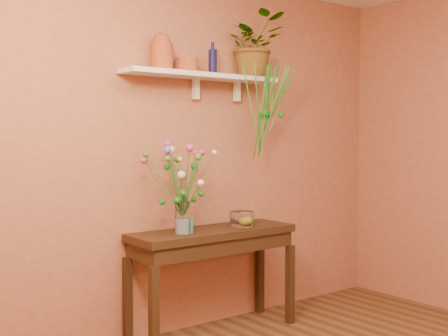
{
  "coord_description": "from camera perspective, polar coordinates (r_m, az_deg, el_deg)",
  "views": [
    {
      "loc": [
        -2.47,
        -1.65,
        1.46
      ],
      "look_at": [
        0.0,
        1.55,
        1.25
      ],
      "focal_mm": 46.48,
      "sensor_mm": 36.0,
      "label": 1
    }
  ],
  "objects": [
    {
      "name": "lemon",
      "position": [
        4.45,
        2.06,
        -5.19
      ],
      "size": [
        0.08,
        0.08,
        0.08
      ],
      "primitive_type": "sphere",
      "color": "yellow",
      "rests_on": "glass_bowl"
    },
    {
      "name": "wall_shelf",
      "position": [
        4.37,
        -2.0,
        8.95
      ],
      "size": [
        1.3,
        0.24,
        0.19
      ],
      "color": "white",
      "rests_on": "room"
    },
    {
      "name": "bouquet",
      "position": [
        4.06,
        -4.24,
        -0.13
      ],
      "size": [
        0.52,
        0.43,
        0.54
      ],
      "color": "#386B28",
      "rests_on": "glass_vase"
    },
    {
      "name": "blue_bottle",
      "position": [
        4.41,
        -1.12,
        10.45
      ],
      "size": [
        0.06,
        0.06,
        0.24
      ],
      "color": "#121140",
      "rests_on": "wall_shelf"
    },
    {
      "name": "spider_plant",
      "position": [
        4.73,
        2.93,
        11.91
      ],
      "size": [
        0.53,
        0.49,
        0.51
      ],
      "primitive_type": "imported",
      "rotation": [
        0.0,
        0.0,
        -0.21
      ],
      "color": "#197116",
      "rests_on": "wall_shelf"
    },
    {
      "name": "sideboard",
      "position": [
        4.34,
        -1.07,
        -7.5
      ],
      "size": [
        1.29,
        0.42,
        0.79
      ],
      "color": "#322013",
      "rests_on": "ground"
    },
    {
      "name": "room",
      "position": [
        2.98,
        18.56,
        0.69
      ],
      "size": [
        4.04,
        4.04,
        2.7
      ],
      "color": "brown",
      "rests_on": "ground"
    },
    {
      "name": "glass_bowl",
      "position": [
        4.44,
        1.78,
        -5.08
      ],
      "size": [
        0.19,
        0.19,
        0.11
      ],
      "color": "white",
      "rests_on": "sideboard"
    },
    {
      "name": "glass_vase",
      "position": [
        4.1,
        -4.08,
        -5.12
      ],
      "size": [
        0.11,
        0.11,
        0.23
      ],
      "color": "white",
      "rests_on": "sideboard"
    },
    {
      "name": "carton",
      "position": [
        4.11,
        -3.51,
        -5.69
      ],
      "size": [
        0.07,
        0.06,
        0.11
      ],
      "primitive_type": "cube",
      "rotation": [
        0.0,
        0.0,
        0.36
      ],
      "color": "teal",
      "rests_on": "sideboard"
    },
    {
      "name": "plant_fronds",
      "position": [
        4.58,
        4.38,
        5.95
      ],
      "size": [
        0.58,
        0.37,
        0.73
      ],
      "color": "#197116",
      "rests_on": "wall_shelf"
    },
    {
      "name": "terracotta_pot",
      "position": [
        4.3,
        -3.71,
        10.04
      ],
      "size": [
        0.19,
        0.19,
        0.1
      ],
      "primitive_type": "cylinder",
      "rotation": [
        0.0,
        0.0,
        0.13
      ],
      "color": "#A4572D",
      "rests_on": "wall_shelf"
    },
    {
      "name": "terracotta_jug",
      "position": [
        4.21,
        -6.15,
        11.23
      ],
      "size": [
        0.17,
        0.17,
        0.27
      ],
      "color": "#A4572D",
      "rests_on": "wall_shelf"
    }
  ]
}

